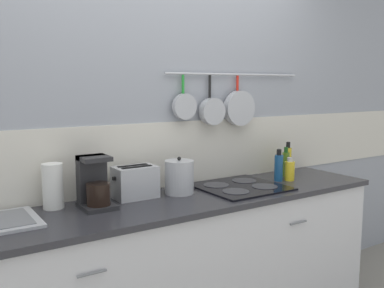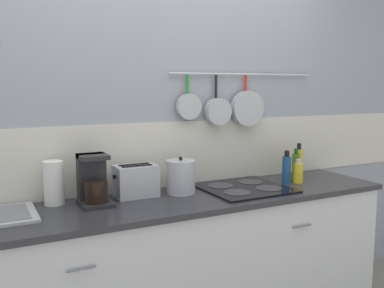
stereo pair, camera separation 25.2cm
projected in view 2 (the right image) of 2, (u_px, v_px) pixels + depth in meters
The scene contains 12 objects.
wall_back at pixel (160, 131), 2.78m from camera, with size 7.20×0.14×2.60m.
cabinet_base at pixel (183, 273), 2.60m from camera, with size 2.69×0.57×0.87m.
countertop at pixel (183, 201), 2.54m from camera, with size 2.73×0.59×0.03m.
paper_towel_roll at pixel (54, 183), 2.39m from camera, with size 0.11×0.11×0.25m.
coffee_maker at pixel (94, 183), 2.39m from camera, with size 0.17×0.21×0.28m.
toaster at pixel (136, 181), 2.57m from camera, with size 0.27×0.16×0.19m.
kettle at pixel (181, 177), 2.64m from camera, with size 0.18×0.18×0.23m.
cooktop at pixel (244, 188), 2.77m from camera, with size 0.53×0.52×0.01m.
bottle_sesame_oil at pixel (286, 169), 2.92m from camera, with size 0.06×0.06×0.22m.
bottle_olive_oil at pixel (298, 172), 2.93m from camera, with size 0.07×0.07×0.16m.
bottle_dish_soap at pixel (296, 165), 3.06m from camera, with size 0.05×0.05×0.22m.
bottle_cooking_wine at pixel (299, 162), 3.13m from camera, with size 0.05×0.05×0.25m.
Camera 2 is at (-1.08, -2.22, 1.56)m, focal length 40.00 mm.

